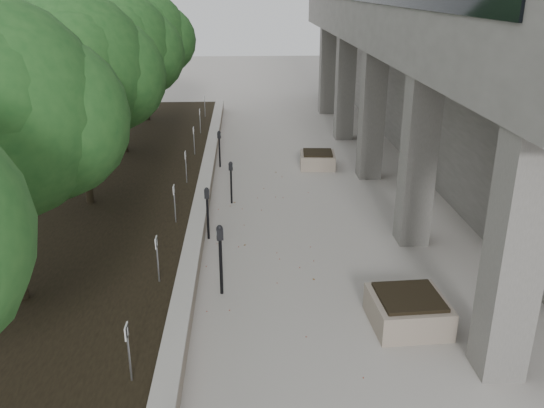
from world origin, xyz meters
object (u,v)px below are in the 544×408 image
object	(u,v)px
parking_meter_3	(208,213)
crabapple_tree_3	(78,101)
parking_meter_4	(231,183)
crabapple_tree_5	(143,55)
parking_meter_5	(220,149)
crabapple_tree_4	(118,73)
planter_back	(318,159)
parking_meter_2	(221,260)
planter_front	(408,310)

from	to	relation	value
parking_meter_3	crabapple_tree_3	bearing A→B (deg)	155.55
parking_meter_3	parking_meter_4	xyz separation A→B (m)	(0.53, 2.42, -0.05)
crabapple_tree_5	parking_meter_5	bearing A→B (deg)	-59.85
crabapple_tree_3	crabapple_tree_4	world-z (taller)	same
parking_meter_3	parking_meter_5	size ratio (longest dim) A/B	1.05
crabapple_tree_5	parking_meter_4	world-z (taller)	crabapple_tree_5
parking_meter_5	parking_meter_4	bearing A→B (deg)	-65.54
planter_back	crabapple_tree_4	bearing A→B (deg)	172.31
crabapple_tree_3	parking_meter_2	world-z (taller)	crabapple_tree_3
crabapple_tree_3	parking_meter_3	bearing A→B (deg)	-26.85
parking_meter_3	planter_back	bearing A→B (deg)	61.65
crabapple_tree_5	planter_front	xyz separation A→B (m)	(7.12, -15.64, -2.81)
parking_meter_3	parking_meter_5	xyz separation A→B (m)	(0.07, 5.93, -0.03)
crabapple_tree_4	planter_front	xyz separation A→B (m)	(7.12, -10.64, -2.81)
parking_meter_3	parking_meter_2	bearing A→B (deg)	-78.83
parking_meter_3	planter_front	world-z (taller)	parking_meter_3
parking_meter_2	parking_meter_5	world-z (taller)	parking_meter_2
crabapple_tree_4	parking_meter_5	distance (m)	4.21
crabapple_tree_3	crabapple_tree_5	bearing A→B (deg)	90.00
parking_meter_4	crabapple_tree_4	bearing A→B (deg)	145.48
crabapple_tree_4	crabapple_tree_5	size ratio (longest dim) A/B	1.00
crabapple_tree_3	planter_front	size ratio (longest dim) A/B	4.12
parking_meter_2	planter_back	size ratio (longest dim) A/B	1.30
crabapple_tree_5	parking_meter_2	distance (m)	14.98
parking_meter_2	crabapple_tree_4	bearing A→B (deg)	100.72
crabapple_tree_4	parking_meter_4	world-z (taller)	crabapple_tree_4
parking_meter_4	crabapple_tree_3	bearing A→B (deg)	-154.73
planter_back	parking_meter_2	bearing A→B (deg)	-109.62
planter_front	planter_back	distance (m)	9.75
parking_meter_3	parking_meter_5	world-z (taller)	parking_meter_3
crabapple_tree_3	planter_front	world-z (taller)	crabapple_tree_3
crabapple_tree_3	parking_meter_4	distance (m)	4.59
crabapple_tree_4	parking_meter_5	size ratio (longest dim) A/B	4.26
parking_meter_3	parking_meter_5	bearing A→B (deg)	91.73
parking_meter_3	planter_front	distance (m)	5.57
parking_meter_5	parking_meter_2	bearing A→B (deg)	-70.67
crabapple_tree_5	parking_meter_5	xyz separation A→B (m)	(3.32, -5.72, -2.48)
crabapple_tree_3	planter_front	bearing A→B (deg)	-38.40
parking_meter_3	parking_meter_4	world-z (taller)	parking_meter_3
crabapple_tree_3	crabapple_tree_5	size ratio (longest dim) A/B	1.00
parking_meter_3	parking_meter_4	distance (m)	2.48
parking_meter_2	parking_meter_4	size ratio (longest dim) A/B	1.21
parking_meter_4	planter_back	xyz separation A→B (m)	(2.89, 3.33, -0.35)
parking_meter_3	parking_meter_4	size ratio (longest dim) A/B	1.07
crabapple_tree_5	parking_meter_3	distance (m)	12.34
crabapple_tree_5	parking_meter_2	world-z (taller)	crabapple_tree_5
crabapple_tree_3	planter_back	size ratio (longest dim) A/B	4.67
crabapple_tree_3	planter_front	distance (m)	9.50
crabapple_tree_3	parking_meter_2	bearing A→B (deg)	-49.79
crabapple_tree_4	parking_meter_5	xyz separation A→B (m)	(3.32, -0.72, -2.48)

